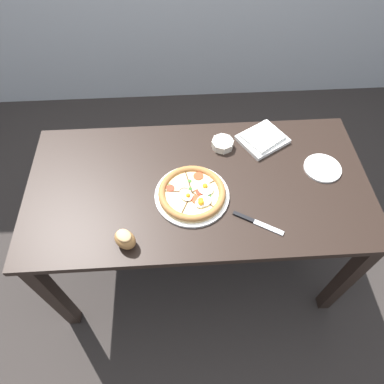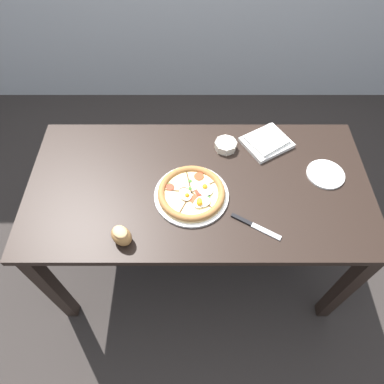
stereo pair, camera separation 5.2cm
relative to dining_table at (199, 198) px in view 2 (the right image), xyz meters
The scene contains 8 objects.
ground_plane 0.66m from the dining_table, ahead, with size 12.00×12.00×0.00m, color #2D2826.
dining_table is the anchor object (origin of this frame).
pizza 0.15m from the dining_table, 115.18° to the right, with size 0.32×0.32×0.06m.
ramekin_bowl 0.28m from the dining_table, 58.82° to the left, with size 0.11×0.11×0.04m.
napkin_folded 0.42m from the dining_table, 36.14° to the left, with size 0.27×0.26×0.04m.
bread_piece_near 0.44m from the dining_table, 137.10° to the right, with size 0.11×0.11×0.08m.
knife_main 0.33m from the dining_table, 44.24° to the right, with size 0.19×0.13×0.01m.
side_saucer 0.58m from the dining_table, ahead, with size 0.17×0.17×0.01m.
Camera 2 is at (-0.03, -0.90, 1.97)m, focal length 32.00 mm.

